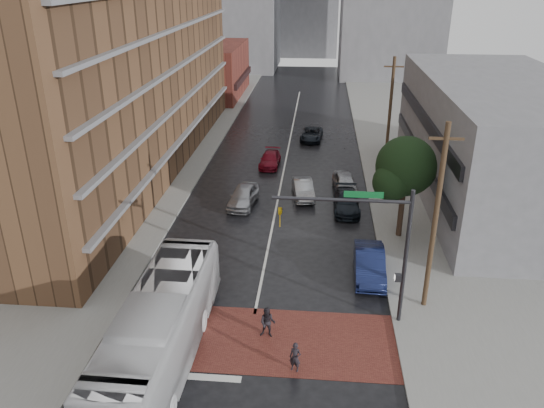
% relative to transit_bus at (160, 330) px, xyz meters
% --- Properties ---
extents(ground, '(160.00, 160.00, 0.00)m').
position_rel_transit_bus_xyz_m(ground, '(3.72, 1.41, -1.74)').
color(ground, black).
rests_on(ground, ground).
extents(crosswalk, '(14.00, 5.00, 0.02)m').
position_rel_transit_bus_xyz_m(crosswalk, '(3.72, 1.91, -1.73)').
color(crosswalk, brown).
rests_on(crosswalk, ground).
extents(sidewalk_west, '(9.00, 90.00, 0.15)m').
position_rel_transit_bus_xyz_m(sidewalk_west, '(-7.78, 26.41, -1.66)').
color(sidewalk_west, gray).
rests_on(sidewalk_west, ground).
extents(sidewalk_east, '(9.00, 90.00, 0.15)m').
position_rel_transit_bus_xyz_m(sidewalk_east, '(15.22, 26.41, -1.66)').
color(sidewalk_east, gray).
rests_on(sidewalk_east, ground).
extents(apartment_block, '(10.00, 44.00, 28.00)m').
position_rel_transit_bus_xyz_m(apartment_block, '(-10.28, 25.41, 12.26)').
color(apartment_block, brown).
rests_on(apartment_block, ground).
extents(storefront_west, '(8.00, 16.00, 7.00)m').
position_rel_transit_bus_xyz_m(storefront_west, '(-8.28, 55.41, 1.76)').
color(storefront_west, brown).
rests_on(storefront_west, ground).
extents(building_east, '(11.00, 26.00, 9.00)m').
position_rel_transit_bus_xyz_m(building_east, '(20.22, 21.41, 2.76)').
color(building_east, gray).
rests_on(building_east, ground).
extents(street_tree, '(4.20, 4.10, 6.90)m').
position_rel_transit_bus_xyz_m(street_tree, '(12.24, 13.45, 3.00)').
color(street_tree, '#332319').
rests_on(street_tree, ground).
extents(signal_mast, '(6.50, 0.30, 7.20)m').
position_rel_transit_bus_xyz_m(signal_mast, '(9.57, 3.91, 3.00)').
color(signal_mast, '#2D2D33').
rests_on(signal_mast, ground).
extents(utility_pole_near, '(1.60, 0.26, 10.00)m').
position_rel_transit_bus_xyz_m(utility_pole_near, '(12.52, 5.41, 3.40)').
color(utility_pole_near, '#473321').
rests_on(utility_pole_near, ground).
extents(utility_pole_far, '(1.60, 0.26, 10.00)m').
position_rel_transit_bus_xyz_m(utility_pole_far, '(12.52, 25.41, 3.40)').
color(utility_pole_far, '#473321').
rests_on(utility_pole_far, ground).
extents(transit_bus, '(3.05, 12.49, 3.47)m').
position_rel_transit_bus_xyz_m(transit_bus, '(0.00, 0.00, 0.00)').
color(transit_bus, silver).
rests_on(transit_bus, ground).
extents(pedestrian_a, '(0.61, 0.49, 1.44)m').
position_rel_transit_bus_xyz_m(pedestrian_a, '(6.01, -0.09, -1.01)').
color(pedestrian_a, black).
rests_on(pedestrian_a, ground).
extents(pedestrian_b, '(0.83, 0.67, 1.59)m').
position_rel_transit_bus_xyz_m(pedestrian_b, '(4.57, 2.19, -0.94)').
color(pedestrian_b, black).
rests_on(pedestrian_b, ground).
extents(car_travel_a, '(2.25, 4.61, 1.52)m').
position_rel_transit_bus_xyz_m(car_travel_a, '(1.22, 17.63, -0.98)').
color(car_travel_a, '#ACAEB3').
rests_on(car_travel_a, ground).
extents(car_travel_b, '(2.04, 4.28, 1.35)m').
position_rel_transit_bus_xyz_m(car_travel_b, '(5.65, 19.64, -1.06)').
color(car_travel_b, '#9DA1A5').
rests_on(car_travel_b, ground).
extents(car_travel_c, '(1.85, 4.21, 1.21)m').
position_rel_transit_bus_xyz_m(car_travel_c, '(2.40, 26.65, -1.13)').
color(car_travel_c, maroon).
rests_on(car_travel_c, ground).
extents(suv_travel, '(2.47, 4.65, 1.25)m').
position_rel_transit_bus_xyz_m(suv_travel, '(5.97, 35.02, -1.11)').
color(suv_travel, black).
rests_on(suv_travel, ground).
extents(car_parked_near, '(1.79, 4.85, 1.59)m').
position_rel_transit_bus_xyz_m(car_parked_near, '(9.87, 8.28, -0.94)').
color(car_parked_near, '#121A41').
rests_on(car_parked_near, ground).
extents(car_parked_mid, '(1.89, 4.63, 1.34)m').
position_rel_transit_bus_xyz_m(car_parked_mid, '(8.92, 17.41, -1.06)').
color(car_parked_mid, black).
rests_on(car_parked_mid, ground).
extents(car_parked_far, '(2.20, 4.44, 1.46)m').
position_rel_transit_bus_xyz_m(car_parked_far, '(8.92, 21.05, -1.01)').
color(car_parked_far, '#9C9FA3').
rests_on(car_parked_far, ground).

